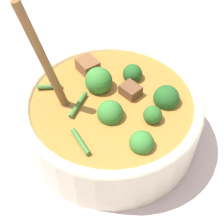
# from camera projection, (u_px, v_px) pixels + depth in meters

# --- Properties ---
(ground_plane) EXTENTS (4.00, 4.00, 0.00)m
(ground_plane) POSITION_uv_depth(u_px,v_px,m) (112.00, 135.00, 0.54)
(ground_plane) COLOR silver
(stew_bowl) EXTENTS (0.28, 0.28, 0.26)m
(stew_bowl) POSITION_uv_depth(u_px,v_px,m) (112.00, 114.00, 0.50)
(stew_bowl) COLOR beige
(stew_bowl) RESTS_ON ground_plane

